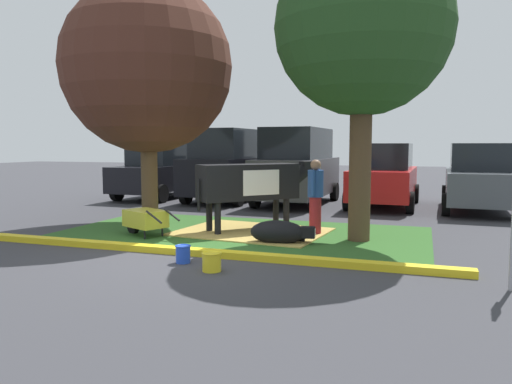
% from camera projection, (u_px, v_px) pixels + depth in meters
% --- Properties ---
extents(ground_plane, '(80.00, 80.00, 0.00)m').
position_uv_depth(ground_plane, '(178.00, 254.00, 8.91)').
color(ground_plane, '#38383D').
extents(grass_island, '(8.02, 4.28, 0.02)m').
position_uv_depth(grass_island, '(242.00, 233.00, 10.97)').
color(grass_island, '#2D5B23').
rests_on(grass_island, ground).
extents(curb_yellow, '(9.22, 0.24, 0.12)m').
position_uv_depth(curb_yellow, '(197.00, 252.00, 8.81)').
color(curb_yellow, yellow).
rests_on(curb_yellow, ground).
extents(hay_bedding, '(3.44, 2.73, 0.04)m').
position_uv_depth(hay_bedding, '(252.00, 232.00, 11.04)').
color(hay_bedding, tan).
rests_on(hay_bedding, ground).
extents(shade_tree_left, '(4.10, 4.10, 5.88)m').
position_uv_depth(shade_tree_left, '(147.00, 68.00, 11.83)').
color(shade_tree_left, brown).
rests_on(shade_tree_left, ground).
extents(shade_tree_right, '(3.52, 3.52, 6.06)m').
position_uv_depth(shade_tree_right, '(363.00, 28.00, 9.72)').
color(shade_tree_right, '#4C3823').
rests_on(shade_tree_right, ground).
extents(cow_holstein, '(2.44, 2.52, 1.58)m').
position_uv_depth(cow_holstein, '(253.00, 182.00, 11.22)').
color(cow_holstein, black).
rests_on(cow_holstein, ground).
extents(calf_lying, '(1.33, 0.62, 0.48)m').
position_uv_depth(calf_lying, '(279.00, 232.00, 9.79)').
color(calf_lying, black).
rests_on(calf_lying, ground).
extents(person_handler, '(0.34, 0.53, 1.66)m').
position_uv_depth(person_handler, '(315.00, 195.00, 10.70)').
color(person_handler, maroon).
rests_on(person_handler, ground).
extents(wheelbarrow, '(1.56, 1.08, 0.63)m').
position_uv_depth(wheelbarrow, '(145.00, 219.00, 10.58)').
color(wheelbarrow, gold).
rests_on(wheelbarrow, ground).
extents(bucket_blue, '(0.27, 0.27, 0.30)m').
position_uv_depth(bucket_blue, '(183.00, 254.00, 8.25)').
color(bucket_blue, blue).
rests_on(bucket_blue, ground).
extents(bucket_yellow, '(0.32, 0.32, 0.30)m').
position_uv_depth(bucket_yellow, '(212.00, 261.00, 7.69)').
color(bucket_yellow, yellow).
rests_on(bucket_yellow, ground).
extents(sedan_silver, '(2.12, 4.45, 2.02)m').
position_uv_depth(sedan_silver, '(160.00, 172.00, 18.32)').
color(sedan_silver, black).
rests_on(sedan_silver, ground).
extents(suv_black, '(2.23, 4.65, 2.52)m').
position_uv_depth(suv_black, '(230.00, 165.00, 17.41)').
color(suv_black, black).
rests_on(suv_black, ground).
extents(suv_dark_grey, '(2.23, 4.65, 2.52)m').
position_uv_depth(suv_dark_grey, '(297.00, 166.00, 16.37)').
color(suv_dark_grey, '#3D3D42').
rests_on(suv_dark_grey, ground).
extents(sedan_red, '(2.12, 4.45, 2.02)m').
position_uv_depth(sedan_red, '(384.00, 176.00, 15.73)').
color(sedan_red, red).
rests_on(sedan_red, ground).
extents(sedan_blue, '(2.12, 4.45, 2.02)m').
position_uv_depth(sedan_blue, '(479.00, 178.00, 14.63)').
color(sedan_blue, '#4C5156').
rests_on(sedan_blue, ground).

